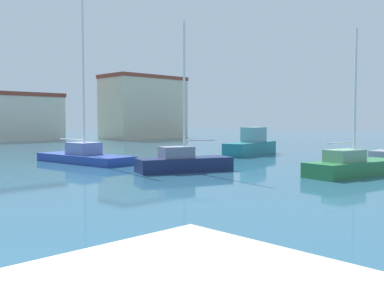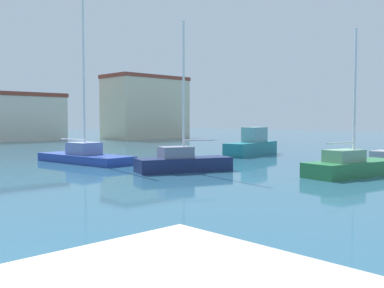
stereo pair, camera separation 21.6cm
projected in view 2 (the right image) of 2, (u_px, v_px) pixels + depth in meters
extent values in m
plane|color=#285670|center=(106.00, 159.00, 30.22)|extent=(160.00, 160.00, 0.00)
cube|color=#233D93|center=(85.00, 158.00, 27.68)|extent=(3.05, 7.42, 0.51)
cube|color=#6E7DB1|center=(84.00, 148.00, 27.69)|extent=(1.73, 1.97, 0.76)
cylinder|color=silver|center=(84.00, 67.00, 27.35)|extent=(0.12, 0.12, 10.95)
cylinder|color=silver|center=(73.00, 140.00, 28.45)|extent=(0.34, 2.52, 0.08)
cube|color=#28703D|center=(353.00, 168.00, 21.23)|extent=(5.70, 2.76, 0.71)
cube|color=gray|center=(344.00, 156.00, 20.80)|extent=(2.01, 1.48, 0.58)
cylinder|color=silver|center=(355.00, 95.00, 21.03)|extent=(0.12, 0.12, 6.35)
cylinder|color=silver|center=(341.00, 143.00, 20.61)|extent=(1.90, 0.42, 0.08)
cube|color=#1E707A|center=(251.00, 149.00, 33.40)|extent=(6.05, 2.81, 0.98)
cube|color=#6B9CA2|center=(255.00, 135.00, 33.80)|extent=(2.34, 1.61, 1.13)
cube|color=#19234C|center=(184.00, 164.00, 22.94)|extent=(5.22, 3.32, 0.72)
cube|color=slate|center=(176.00, 152.00, 22.73)|extent=(1.97, 1.75, 0.59)
cylinder|color=silver|center=(184.00, 90.00, 22.72)|extent=(0.12, 0.12, 7.05)
cylinder|color=silver|center=(199.00, 140.00, 23.21)|extent=(1.65, 0.71, 0.08)
cube|color=beige|center=(3.00, 119.00, 55.80)|extent=(13.70, 8.13, 5.59)
cube|color=brown|center=(2.00, 95.00, 55.63)|extent=(13.98, 8.29, 0.50)
cube|color=beige|center=(146.00, 109.00, 62.40)|extent=(11.36, 6.20, 8.31)
cube|color=brown|center=(146.00, 78.00, 62.16)|extent=(11.59, 6.32, 0.50)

